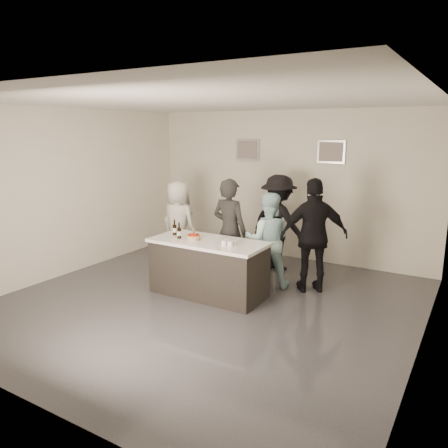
# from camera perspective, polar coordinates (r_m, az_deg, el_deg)

# --- Properties ---
(floor) EXTENTS (6.00, 6.00, 0.00)m
(floor) POSITION_cam_1_polar(r_m,az_deg,el_deg) (6.84, -2.19, -10.23)
(floor) COLOR #3D3D42
(floor) RESTS_ON ground
(ceiling) EXTENTS (6.00, 6.00, 0.00)m
(ceiling) POSITION_cam_1_polar(r_m,az_deg,el_deg) (6.34, -2.42, 15.74)
(ceiling) COLOR white
(wall_back) EXTENTS (6.00, 0.04, 3.00)m
(wall_back) POSITION_cam_1_polar(r_m,az_deg,el_deg) (9.05, 8.20, 5.03)
(wall_back) COLOR silver
(wall_back) RESTS_ON ground
(wall_front) EXTENTS (6.00, 0.04, 3.00)m
(wall_front) POSITION_cam_1_polar(r_m,az_deg,el_deg) (4.30, -24.82, -3.87)
(wall_front) COLOR silver
(wall_front) RESTS_ON ground
(wall_left) EXTENTS (0.04, 6.00, 3.00)m
(wall_left) POSITION_cam_1_polar(r_m,az_deg,el_deg) (8.43, -19.67, 3.93)
(wall_left) COLOR silver
(wall_left) RESTS_ON ground
(wall_right) EXTENTS (0.04, 6.00, 3.00)m
(wall_right) POSITION_cam_1_polar(r_m,az_deg,el_deg) (5.42, 25.29, -0.78)
(wall_right) COLOR silver
(wall_right) RESTS_ON ground
(picture_left) EXTENTS (0.54, 0.04, 0.44)m
(picture_left) POSITION_cam_1_polar(r_m,az_deg,el_deg) (9.35, 3.11, 9.67)
(picture_left) COLOR #B2B2B7
(picture_left) RESTS_ON wall_back
(picture_right) EXTENTS (0.54, 0.04, 0.44)m
(picture_right) POSITION_cam_1_polar(r_m,az_deg,el_deg) (8.66, 13.83, 9.14)
(picture_right) COLOR #B2B2B7
(picture_right) RESTS_ON wall_back
(bar_counter) EXTENTS (1.86, 0.86, 0.90)m
(bar_counter) POSITION_cam_1_polar(r_m,az_deg,el_deg) (7.01, -2.03, -5.73)
(bar_counter) COLOR white
(bar_counter) RESTS_ON ground
(cake) EXTENTS (0.21, 0.21, 0.07)m
(cake) POSITION_cam_1_polar(r_m,az_deg,el_deg) (6.93, -4.01, -1.79)
(cake) COLOR #E45318
(cake) RESTS_ON bar_counter
(beer_bottle_a) EXTENTS (0.07, 0.07, 0.26)m
(beer_bottle_a) POSITION_cam_1_polar(r_m,az_deg,el_deg) (7.26, -6.48, -0.44)
(beer_bottle_a) COLOR black
(beer_bottle_a) RESTS_ON bar_counter
(beer_bottle_b) EXTENTS (0.07, 0.07, 0.26)m
(beer_bottle_b) POSITION_cam_1_polar(r_m,az_deg,el_deg) (7.02, -5.88, -0.86)
(beer_bottle_b) COLOR black
(beer_bottle_b) RESTS_ON bar_counter
(tumbler_cluster) EXTENTS (0.19, 0.19, 0.08)m
(tumbler_cluster) POSITION_cam_1_polar(r_m,az_deg,el_deg) (6.62, 0.65, -2.41)
(tumbler_cluster) COLOR #C48F12
(tumbler_cluster) RESTS_ON bar_counter
(candles) EXTENTS (0.24, 0.08, 0.01)m
(candles) POSITION_cam_1_polar(r_m,az_deg,el_deg) (6.87, -5.68, -2.23)
(candles) COLOR pink
(candles) RESTS_ON bar_counter
(person_main_black) EXTENTS (0.70, 0.49, 1.81)m
(person_main_black) POSITION_cam_1_polar(r_m,az_deg,el_deg) (7.52, 0.74, -0.90)
(person_main_black) COLOR black
(person_main_black) RESTS_ON ground
(person_main_blue) EXTENTS (0.96, 0.88, 1.61)m
(person_main_blue) POSITION_cam_1_polar(r_m,az_deg,el_deg) (7.34, 5.75, -2.11)
(person_main_blue) COLOR #B5E7EC
(person_main_blue) RESTS_ON ground
(person_guest_left) EXTENTS (0.87, 0.63, 1.65)m
(person_guest_left) POSITION_cam_1_polar(r_m,az_deg,el_deg) (8.56, -5.97, 0.10)
(person_guest_left) COLOR silver
(person_guest_left) RESTS_ON ground
(person_guest_right) EXTENTS (1.17, 0.98, 1.87)m
(person_guest_right) POSITION_cam_1_polar(r_m,az_deg,el_deg) (7.19, 11.69, -1.52)
(person_guest_right) COLOR black
(person_guest_right) RESTS_ON ground
(person_guest_back) EXTENTS (1.29, 0.93, 1.80)m
(person_guest_back) POSITION_cam_1_polar(r_m,az_deg,el_deg) (8.25, 7.10, 0.16)
(person_guest_back) COLOR black
(person_guest_back) RESTS_ON ground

